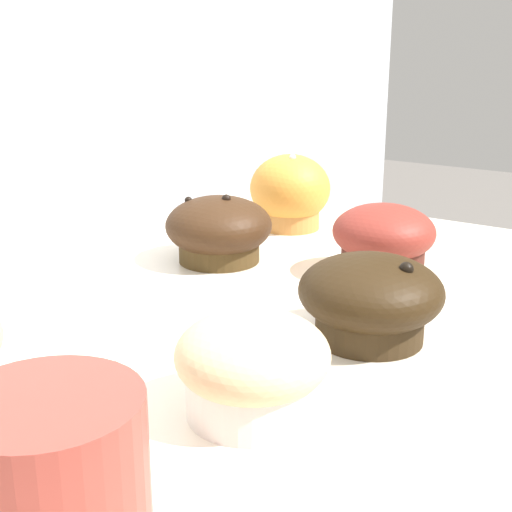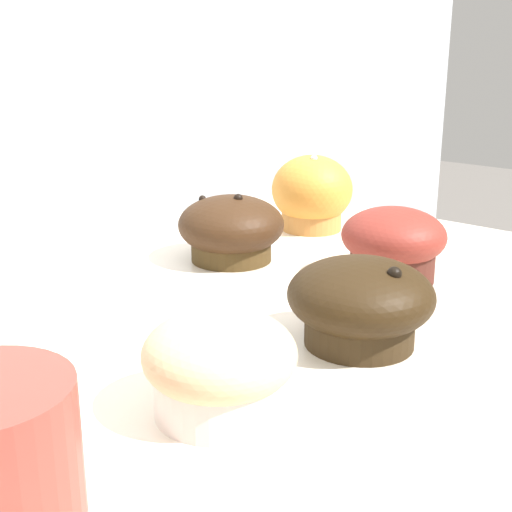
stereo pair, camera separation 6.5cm
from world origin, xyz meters
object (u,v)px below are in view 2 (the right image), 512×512
object	(u,v)px
muffin_back_left	(231,229)
muffin_front_right	(360,302)
muffin_back_right	(220,365)
muffin_back_center	(312,194)
muffin_front_left	(393,243)

from	to	relation	value
muffin_back_left	muffin_front_right	distance (m)	0.25
muffin_back_right	muffin_back_center	size ratio (longest dim) A/B	0.99
muffin_back_center	muffin_back_left	bearing A→B (deg)	-177.07
muffin_back_right	muffin_front_right	world-z (taller)	muffin_front_right
muffin_front_left	muffin_back_center	bearing A→B (deg)	58.88
muffin_front_right	muffin_back_center	size ratio (longest dim) A/B	1.15
muffin_back_right	muffin_front_right	bearing A→B (deg)	-4.50
muffin_back_right	muffin_front_right	xyz separation A→B (m)	(0.15, -0.01, 0.00)
muffin_front_right	muffin_front_left	bearing A→B (deg)	20.69
muffin_back_left	muffin_front_right	bearing A→B (deg)	-113.79
muffin_back_left	muffin_back_right	world-z (taller)	muffin_back_left
muffin_back_left	muffin_front_left	bearing A→B (deg)	-71.69
muffin_back_right	muffin_front_left	distance (m)	0.31
muffin_back_left	muffin_front_right	size ratio (longest dim) A/B	0.99
muffin_back_left	muffin_front_left	world-z (taller)	muffin_back_left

